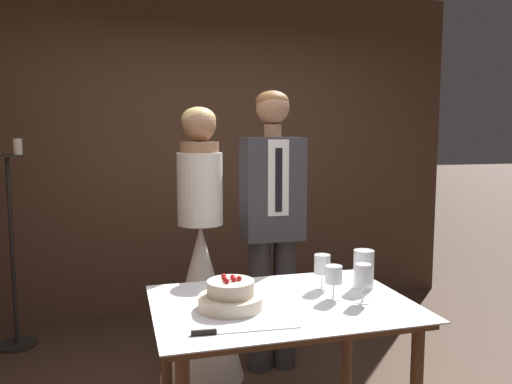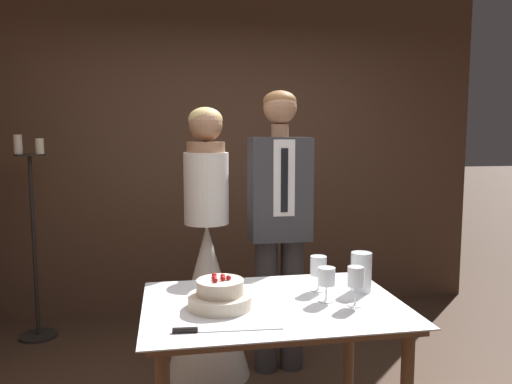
# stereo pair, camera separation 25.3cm
# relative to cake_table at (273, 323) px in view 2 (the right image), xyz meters

# --- Properties ---
(wall_back) EXTENTS (4.54, 0.12, 2.81)m
(wall_back) POSITION_rel_cake_table_xyz_m (0.05, 2.18, 0.73)
(wall_back) COLOR #513828
(wall_back) RESTS_ON ground_plane
(cake_table) EXTENTS (1.20, 0.86, 0.77)m
(cake_table) POSITION_rel_cake_table_xyz_m (0.00, 0.00, 0.00)
(cake_table) COLOR brown
(cake_table) RESTS_ON ground_plane
(tiered_cake) EXTENTS (0.29, 0.29, 0.15)m
(tiered_cake) POSITION_rel_cake_table_xyz_m (-0.25, -0.02, 0.15)
(tiered_cake) COLOR beige
(tiered_cake) RESTS_ON cake_table
(cake_knife) EXTENTS (0.44, 0.05, 0.02)m
(cake_knife) POSITION_rel_cake_table_xyz_m (-0.33, -0.29, 0.10)
(cake_knife) COLOR silver
(cake_knife) RESTS_ON cake_table
(wine_glass_near) EXTENTS (0.08, 0.08, 0.18)m
(wine_glass_near) POSITION_rel_cake_table_xyz_m (0.26, 0.14, 0.22)
(wine_glass_near) COLOR silver
(wine_glass_near) RESTS_ON cake_table
(wine_glass_middle) EXTENTS (0.07, 0.07, 0.18)m
(wine_glass_middle) POSITION_rel_cake_table_xyz_m (0.36, -0.11, 0.22)
(wine_glass_middle) COLOR silver
(wine_glass_middle) RESTS_ON cake_table
(wine_glass_far) EXTENTS (0.08, 0.08, 0.16)m
(wine_glass_far) POSITION_rel_cake_table_xyz_m (0.25, -0.02, 0.21)
(wine_glass_far) COLOR silver
(wine_glass_far) RESTS_ON cake_table
(hurricane_candle) EXTENTS (0.10, 0.10, 0.20)m
(hurricane_candle) POSITION_rel_cake_table_xyz_m (0.47, 0.09, 0.19)
(hurricane_candle) COLOR silver
(hurricane_candle) RESTS_ON cake_table
(bride) EXTENTS (0.54, 0.54, 1.72)m
(bride) POSITION_rel_cake_table_xyz_m (-0.23, 0.90, -0.04)
(bride) COLOR white
(bride) RESTS_ON ground_plane
(groom) EXTENTS (0.38, 0.25, 1.83)m
(groom) POSITION_rel_cake_table_xyz_m (0.23, 0.90, 0.34)
(groom) COLOR #38383D
(groom) RESTS_ON ground_plane
(candle_stand) EXTENTS (0.28, 0.28, 1.55)m
(candle_stand) POSITION_rel_cake_table_xyz_m (-1.47, 1.73, 0.04)
(candle_stand) COLOR black
(candle_stand) RESTS_ON ground_plane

